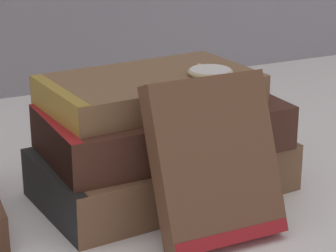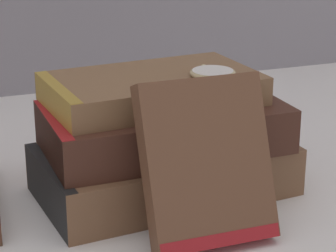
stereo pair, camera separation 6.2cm
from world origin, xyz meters
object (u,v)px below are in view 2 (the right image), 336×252
Objects in this scene: pocket_watch at (213,73)px; book_flat_top at (147,89)px; book_flat_middle at (159,127)px; book_leaning_front at (207,168)px; reading_glasses at (108,153)px; book_flat_bottom at (159,170)px.

book_flat_top is at bearing 159.38° from pocket_watch.
book_flat_middle is 0.04m from book_flat_top.
reading_glasses is (-0.03, 0.23, -0.07)m from book_leaning_front.
book_flat_top reaches higher than book_flat_middle.
pocket_watch is at bearing -9.66° from book_flat_middle.
book_flat_middle is at bearing -67.73° from book_flat_top.
pocket_watch is at bearing 63.97° from book_leaning_front.
book_flat_bottom is at bearing 105.01° from book_flat_middle.
book_flat_top is (-0.01, 0.01, 0.08)m from book_flat_bottom.
book_leaning_front is at bearing -86.98° from book_flat_middle.
book_leaning_front is 0.24m from reading_glasses.
book_leaning_front reaches higher than book_flat_top.
book_flat_middle is at bearing -79.32° from book_flat_bottom.
book_flat_top is at bearing 96.80° from book_leaning_front.
book_flat_top is at bearing 112.01° from book_flat_bottom.
book_flat_bottom is at bearing 170.81° from pocket_watch.
pocket_watch is (0.06, -0.02, 0.02)m from book_flat_top.
book_flat_middle is 2.37× the size of reading_glasses.
book_flat_bottom is 5.38× the size of pocket_watch.
book_leaning_front is 2.98× the size of pocket_watch.
reading_glasses is (-0.02, 0.12, -0.02)m from book_flat_bottom.
pocket_watch is (0.05, -0.01, 0.05)m from book_flat_middle.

